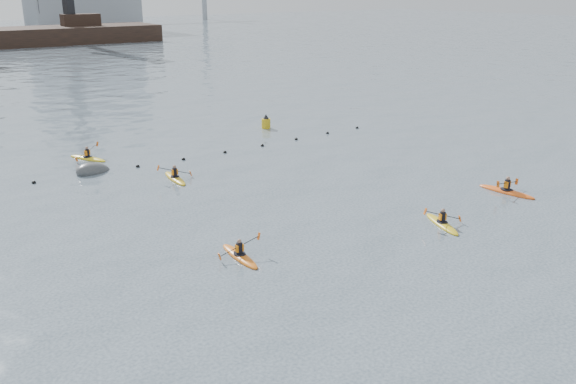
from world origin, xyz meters
name	(u,v)px	position (x,y,z in m)	size (l,w,h in m)	color
ground	(443,309)	(0.00, 0.00, 0.00)	(400.00, 400.00, 0.00)	#363F4E
float_line	(160,162)	(-0.50, 22.53, 0.03)	(33.24, 0.73, 0.24)	black
kayaker_0	(240,255)	(-3.56, 7.63, 0.09)	(1.94, 2.87, 0.98)	orange
kayaker_1	(442,223)	(5.93, 5.29, 0.09)	(1.88, 2.88, 1.02)	gold
kayaker_3	(175,178)	(-1.19, 18.84, 0.09)	(2.04, 3.02, 1.08)	gold
kayaker_4	(507,191)	(12.34, 6.46, 0.10)	(2.17, 3.27, 1.03)	#EB5816
kayaker_5	(88,158)	(-3.93, 25.95, 0.09)	(1.89, 2.90, 1.05)	yellow
mooring_buoy	(93,172)	(-4.55, 22.97, 0.00)	(2.26, 1.33, 1.13)	#3C3F41
nav_buoy	(266,123)	(10.24, 26.84, 0.38)	(0.69, 0.69, 1.25)	gold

